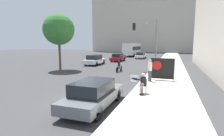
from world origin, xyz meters
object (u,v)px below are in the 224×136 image
at_px(protest_banner, 162,69).
at_px(car_on_road_distant, 141,55).
at_px(car_on_road_midblock, 118,57).
at_px(street_tree_near_curb, 59,29).
at_px(parked_car_curbside, 94,94).
at_px(city_bus_on_road, 132,49).
at_px(seated_protester, 142,83).
at_px(motorcycle_on_road, 119,67).
at_px(pedestrian_behind, 161,68).
at_px(car_on_road_nearest, 95,60).
at_px(jogger_on_sidewalk, 150,70).
at_px(traffic_light_pole, 148,36).

relative_size(protest_banner, car_on_road_distant, 0.42).
xyz_separation_m(car_on_road_midblock, car_on_road_distant, (2.89, 7.50, -0.02)).
distance_m(protest_banner, street_tree_near_curb, 13.06).
xyz_separation_m(parked_car_curbside, car_on_road_distant, (-3.10, 30.66, 0.00)).
xyz_separation_m(parked_car_curbside, city_bus_on_road, (-6.80, 38.72, 1.23)).
bearing_deg(seated_protester, car_on_road_distant, 89.13).
height_order(motorcycle_on_road, street_tree_near_curb, street_tree_near_curb).
height_order(pedestrian_behind, car_on_road_nearest, pedestrian_behind).
distance_m(pedestrian_behind, car_on_road_distant, 22.80).
bearing_deg(pedestrian_behind, car_on_road_nearest, -134.79).
bearing_deg(street_tree_near_curb, jogger_on_sidewalk, -18.93).
bearing_deg(pedestrian_behind, city_bus_on_road, -169.81).
xyz_separation_m(jogger_on_sidewalk, car_on_road_midblock, (-7.90, 16.75, -0.36)).
relative_size(motorcycle_on_road, street_tree_near_curb, 0.32).
distance_m(city_bus_on_road, street_tree_near_curb, 28.70).
distance_m(protest_banner, motorcycle_on_road, 6.56).
height_order(car_on_road_nearest, car_on_road_midblock, car_on_road_nearest).
bearing_deg(city_bus_on_road, traffic_light_pole, -73.63).
distance_m(car_on_road_distant, city_bus_on_road, 8.95).
xyz_separation_m(seated_protester, traffic_light_pole, (-1.20, 10.31, 3.18)).
relative_size(pedestrian_behind, city_bus_on_road, 0.15).
bearing_deg(protest_banner, parked_car_curbside, -111.00).
height_order(jogger_on_sidewalk, motorcycle_on_road, jogger_on_sidewalk).
height_order(car_on_road_distant, motorcycle_on_road, car_on_road_distant).
relative_size(jogger_on_sidewalk, motorcycle_on_road, 0.83).
height_order(traffic_light_pole, motorcycle_on_road, traffic_light_pole).
relative_size(jogger_on_sidewalk, street_tree_near_curb, 0.26).
bearing_deg(car_on_road_distant, motorcycle_on_road, -87.33).
xyz_separation_m(seated_protester, jogger_on_sidewalk, (-0.03, 3.70, 0.24)).
bearing_deg(street_tree_near_curb, car_on_road_distant, 72.91).
bearing_deg(protest_banner, street_tree_near_curb, 166.02).
xyz_separation_m(protest_banner, traffic_light_pole, (-2.04, 5.76, 2.88)).
bearing_deg(traffic_light_pole, protest_banner, -70.53).
xyz_separation_m(jogger_on_sidewalk, car_on_road_nearest, (-9.53, 10.05, -0.32)).
bearing_deg(seated_protester, car_on_road_nearest, 113.70).
bearing_deg(city_bus_on_road, jogger_on_sidewalk, -74.90).
height_order(car_on_road_distant, street_tree_near_curb, street_tree_near_curb).
distance_m(city_bus_on_road, motorcycle_on_road, 27.65).
bearing_deg(pedestrian_behind, car_on_road_distant, -172.67).
height_order(car_on_road_distant, city_bus_on_road, city_bus_on_road).
bearing_deg(motorcycle_on_road, jogger_on_sidewalk, -50.89).
height_order(parked_car_curbside, motorcycle_on_road, parked_car_curbside).
bearing_deg(car_on_road_distant, seated_protester, -79.76).
xyz_separation_m(jogger_on_sidewalk, motorcycle_on_road, (-4.12, 5.07, -0.53)).
height_order(protest_banner, car_on_road_midblock, protest_banner).
bearing_deg(car_on_road_midblock, pedestrian_behind, -59.52).
relative_size(seated_protester, car_on_road_nearest, 0.28).
bearing_deg(protest_banner, car_on_road_midblock, 118.87).
bearing_deg(parked_car_curbside, car_on_road_nearest, 114.81).
height_order(protest_banner, traffic_light_pole, traffic_light_pole).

